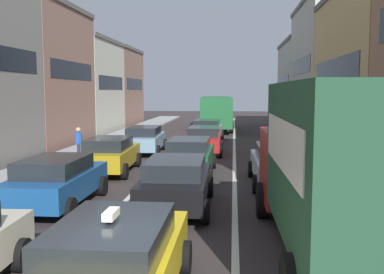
% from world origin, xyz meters
% --- Properties ---
extents(sidewalk_left, '(2.60, 64.00, 0.14)m').
position_xyz_m(sidewalk_left, '(-6.70, 20.00, 0.07)').
color(sidewalk_left, '#9A9A9A').
rests_on(sidewalk_left, ground).
extents(lane_stripe_left, '(0.16, 60.00, 0.01)m').
position_xyz_m(lane_stripe_left, '(-1.70, 20.00, 0.01)').
color(lane_stripe_left, silver).
rests_on(lane_stripe_left, ground).
extents(lane_stripe_right, '(0.16, 60.00, 0.01)m').
position_xyz_m(lane_stripe_right, '(1.70, 20.00, 0.01)').
color(lane_stripe_right, silver).
rests_on(lane_stripe_right, ground).
extents(building_row_left, '(7.20, 43.90, 9.13)m').
position_xyz_m(building_row_left, '(-12.00, 21.31, 4.25)').
color(building_row_left, '#9E7556').
rests_on(building_row_left, ground).
extents(building_row_right, '(7.20, 43.90, 10.35)m').
position_xyz_m(building_row_right, '(9.90, 21.23, 4.63)').
color(building_row_right, '#B2ADA3').
rests_on(building_row_right, ground).
extents(removalist_box_truck, '(2.84, 7.75, 3.58)m').
position_xyz_m(removalist_box_truck, '(3.70, 3.55, 1.97)').
color(removalist_box_truck, '#A51E1E').
rests_on(removalist_box_truck, ground).
extents(taxi_centre_lane_front, '(2.06, 4.30, 1.66)m').
position_xyz_m(taxi_centre_lane_front, '(-0.17, 1.04, 0.80)').
color(taxi_centre_lane_front, yellow).
rests_on(taxi_centre_lane_front, ground).
extents(sedan_centre_lane_second, '(2.12, 4.33, 1.49)m').
position_xyz_m(sedan_centre_lane_second, '(-0.01, 7.16, 0.80)').
color(sedan_centre_lane_second, black).
rests_on(sedan_centre_lane_second, ground).
extents(wagon_left_lane_second, '(2.07, 4.31, 1.49)m').
position_xyz_m(wagon_left_lane_second, '(-3.55, 7.02, 0.80)').
color(wagon_left_lane_second, '#194C8C').
rests_on(wagon_left_lane_second, ground).
extents(hatchback_centre_lane_third, '(2.07, 4.31, 1.49)m').
position_xyz_m(hatchback_centre_lane_third, '(-0.16, 12.49, 0.80)').
color(hatchback_centre_lane_third, '#19592D').
rests_on(hatchback_centre_lane_third, ground).
extents(sedan_left_lane_third, '(2.19, 4.37, 1.49)m').
position_xyz_m(sedan_left_lane_third, '(-3.51, 12.52, 0.80)').
color(sedan_left_lane_third, '#B29319').
rests_on(sedan_left_lane_third, ground).
extents(coupe_centre_lane_fourth, '(2.11, 4.33, 1.49)m').
position_xyz_m(coupe_centre_lane_fourth, '(0.03, 18.51, 0.80)').
color(coupe_centre_lane_fourth, '#A51E1E').
rests_on(coupe_centre_lane_fourth, ground).
extents(sedan_left_lane_fourth, '(2.18, 4.36, 1.49)m').
position_xyz_m(sedan_left_lane_fourth, '(-3.23, 18.39, 0.80)').
color(sedan_left_lane_fourth, '#759EB7').
rests_on(sedan_left_lane_fourth, ground).
extents(sedan_centre_lane_fifth, '(2.22, 4.38, 1.49)m').
position_xyz_m(sedan_centre_lane_fifth, '(-0.14, 24.47, 0.80)').
color(sedan_centre_lane_fifth, gray).
rests_on(sedan_centre_lane_fifth, ground).
extents(sedan_right_lane_behind_truck, '(2.12, 4.33, 1.49)m').
position_xyz_m(sedan_right_lane_behind_truck, '(3.30, 10.73, 0.80)').
color(sedan_right_lane_behind_truck, silver).
rests_on(sedan_right_lane_behind_truck, ground).
extents(bus_mid_queue_primary, '(3.18, 10.61, 2.90)m').
position_xyz_m(bus_mid_queue_primary, '(0.09, 33.47, 1.76)').
color(bus_mid_queue_primary, '#1E6033').
rests_on(bus_mid_queue_primary, ground).
extents(pedestrian_near_kerb, '(0.34, 0.52, 1.66)m').
position_xyz_m(pedestrian_near_kerb, '(-5.92, 15.49, 0.95)').
color(pedestrian_near_kerb, '#262D47').
rests_on(pedestrian_near_kerb, ground).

